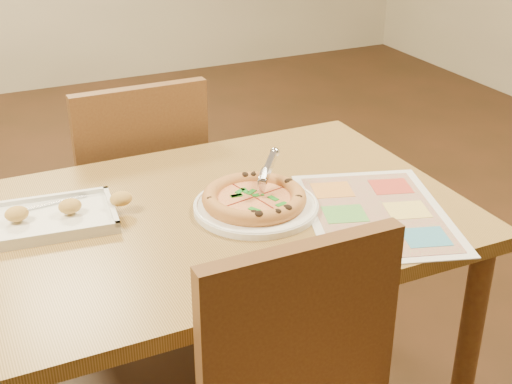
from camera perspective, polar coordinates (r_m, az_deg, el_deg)
name	(u,v)px	position (r m, az deg, el deg)	size (l,w,h in m)	color
dining_table	(204,243)	(1.83, -4.17, -4.09)	(1.30, 0.85, 0.72)	olive
chair_far	(137,177)	(2.37, -9.46, 1.19)	(0.42, 0.42, 0.47)	brown
plate	(256,207)	(1.79, 0.00, -1.19)	(0.31, 0.31, 0.02)	white
pizza	(254,198)	(1.79, -0.14, -0.51)	(0.26, 0.26, 0.04)	#CC8945
pizza_cutter	(267,171)	(1.81, 0.88, 1.69)	(0.11, 0.11, 0.08)	silver
appetizer_tray	(55,217)	(1.80, -15.77, -1.96)	(0.36, 0.24, 0.06)	silver
menu	(376,213)	(1.80, 9.58, -1.64)	(0.34, 0.48, 0.01)	silver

